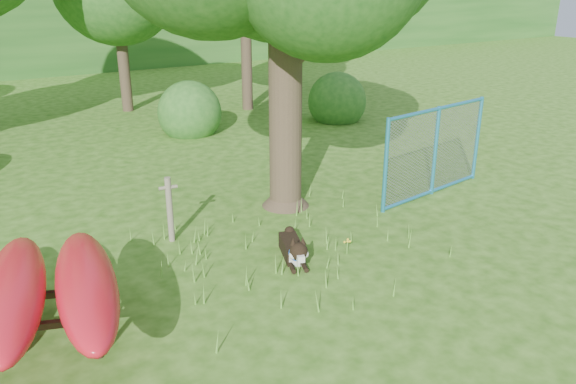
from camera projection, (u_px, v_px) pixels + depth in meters
ground at (322, 285)px, 8.00m from camera, size 80.00×80.00×0.00m
wooden_post at (170, 208)px, 9.17m from camera, size 0.31×0.12×1.11m
husky_dog at (294, 250)px, 8.63m from camera, size 0.64×1.12×0.53m
fence_section at (435, 151)px, 11.15m from camera, size 3.07×0.46×3.01m
wildflower_clump at (347, 242)px, 8.85m from camera, size 0.11×0.10×0.25m
shrub_right at (337, 120)px, 17.61m from camera, size 1.80×1.80×1.80m
shrub_mid at (191, 133)px, 16.07m from camera, size 1.80×1.80×1.80m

